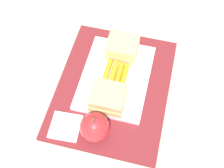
% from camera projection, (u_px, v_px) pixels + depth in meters
% --- Properties ---
extents(ground_plane, '(2.40, 2.40, 0.00)m').
position_uv_depth(ground_plane, '(113.00, 88.00, 0.79)').
color(ground_plane, '#B7AD99').
extents(lunchbag_mat, '(0.36, 0.28, 0.01)m').
position_uv_depth(lunchbag_mat, '(113.00, 87.00, 0.78)').
color(lunchbag_mat, maroon).
rests_on(lunchbag_mat, ground_plane).
extents(food_tray, '(0.23, 0.17, 0.01)m').
position_uv_depth(food_tray, '(115.00, 77.00, 0.79)').
color(food_tray, white).
rests_on(food_tray, lunchbag_mat).
extents(sandwich_half_left, '(0.07, 0.08, 0.04)m').
position_uv_depth(sandwich_half_left, '(122.00, 47.00, 0.80)').
color(sandwich_half_left, tan).
rests_on(sandwich_half_left, food_tray).
extents(sandwich_half_right, '(0.07, 0.08, 0.04)m').
position_uv_depth(sandwich_half_right, '(108.00, 98.00, 0.72)').
color(sandwich_half_right, tan).
rests_on(sandwich_half_right, food_tray).
extents(carrot_sticks_bundle, '(0.08, 0.06, 0.02)m').
position_uv_depth(carrot_sticks_bundle, '(116.00, 75.00, 0.78)').
color(carrot_sticks_bundle, orange).
rests_on(carrot_sticks_bundle, food_tray).
extents(apple, '(0.07, 0.07, 0.08)m').
position_uv_depth(apple, '(95.00, 127.00, 0.68)').
color(apple, red).
rests_on(apple, lunchbag_mat).
extents(paper_napkin, '(0.07, 0.07, 0.00)m').
position_uv_depth(paper_napkin, '(65.00, 126.00, 0.72)').
color(paper_napkin, white).
rests_on(paper_napkin, lunchbag_mat).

